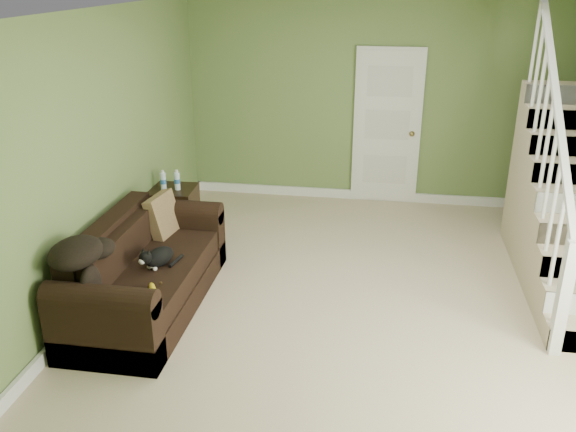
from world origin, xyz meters
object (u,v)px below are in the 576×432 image
(sofa, at_px, (144,275))
(cat, at_px, (158,258))
(side_table, at_px, (174,212))
(banana, at_px, (152,288))

(sofa, distance_m, cat, 0.29)
(side_table, relative_size, banana, 4.44)
(side_table, xyz_separation_m, cat, (0.43, -1.60, 0.23))
(sofa, height_order, side_table, side_table)
(sofa, relative_size, side_table, 2.51)
(cat, height_order, banana, cat)
(cat, bearing_deg, side_table, 129.10)
(sofa, xyz_separation_m, side_table, (-0.25, 1.54, -0.01))
(sofa, bearing_deg, side_table, 99.04)
(sofa, bearing_deg, banana, -59.65)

